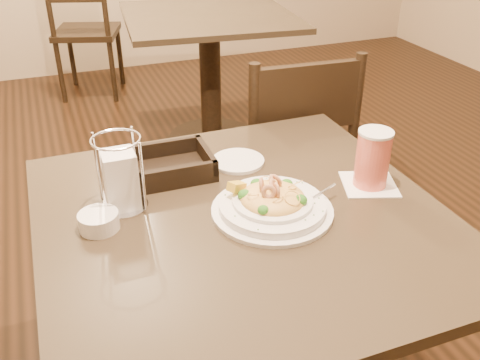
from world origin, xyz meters
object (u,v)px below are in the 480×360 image
object	(u,v)px
pasta_bowl	(272,203)
napkin_caddy	(121,178)
butter_ramekin	(99,221)
dining_chair_near	(288,163)
side_plate	(238,161)
background_table	(210,57)
bread_basket	(171,166)
main_table	(243,295)
dining_chair_far	(84,27)
drink_glass	(373,159)

from	to	relation	value
pasta_bowl	napkin_caddy	world-z (taller)	napkin_caddy
napkin_caddy	butter_ramekin	xyz separation A→B (m)	(-0.06, -0.07, -0.06)
dining_chair_near	pasta_bowl	xyz separation A→B (m)	(-0.36, -0.64, 0.29)
pasta_bowl	side_plate	world-z (taller)	pasta_bowl
background_table	bread_basket	size ratio (longest dim) A/B	4.80
napkin_caddy	butter_ramekin	distance (m)	0.11
main_table	dining_chair_far	distance (m)	2.93
bread_basket	napkin_caddy	xyz separation A→B (m)	(-0.14, -0.12, 0.06)
pasta_bowl	drink_glass	size ratio (longest dim) A/B	1.86
dining_chair_far	butter_ramekin	world-z (taller)	dining_chair_far
pasta_bowl	butter_ramekin	xyz separation A→B (m)	(-0.37, 0.08, -0.01)
background_table	side_plate	bearing A→B (deg)	-105.33
background_table	drink_glass	xyz separation A→B (m)	(-0.20, -1.89, 0.31)
dining_chair_far	background_table	bearing A→B (deg)	137.12
pasta_bowl	bread_basket	bearing A→B (deg)	123.11
bread_basket	background_table	bearing A→B (deg)	69.00
dining_chair_far	side_plate	distance (m)	2.71
napkin_caddy	side_plate	world-z (taller)	napkin_caddy
side_plate	napkin_caddy	bearing A→B (deg)	-161.14
dining_chair_near	side_plate	distance (m)	0.58
dining_chair_far	main_table	bearing A→B (deg)	108.61
pasta_bowl	napkin_caddy	bearing A→B (deg)	155.36
dining_chair_near	drink_glass	world-z (taller)	dining_chair_near
dining_chair_near	butter_ramekin	size ratio (longest dim) A/B	10.70
background_table	dining_chair_near	xyz separation A→B (m)	(-0.11, -1.28, -0.02)
dining_chair_far	bread_basket	xyz separation A→B (m)	(-0.06, -2.68, 0.28)
dining_chair_near	side_plate	xyz separation A→B (m)	(-0.34, -0.39, 0.26)
dining_chair_near	pasta_bowl	distance (m)	0.79
main_table	dining_chair_far	bearing A→B (deg)	90.84
drink_glass	butter_ramekin	bearing A→B (deg)	175.74
dining_chair_far	napkin_caddy	size ratio (longest dim) A/B	5.25
bread_basket	butter_ramekin	world-z (taller)	bread_basket
bread_basket	butter_ramekin	size ratio (longest dim) A/B	2.37
main_table	napkin_caddy	size ratio (longest dim) A/B	5.08
dining_chair_far	napkin_caddy	bearing A→B (deg)	103.65
drink_glass	napkin_caddy	distance (m)	0.59
background_table	napkin_caddy	distance (m)	1.96
napkin_caddy	butter_ramekin	size ratio (longest dim) A/B	2.04
pasta_bowl	bread_basket	xyz separation A→B (m)	(-0.17, 0.26, -0.00)
dining_chair_near	bread_basket	distance (m)	0.71
main_table	butter_ramekin	distance (m)	0.41
drink_glass	side_plate	bearing A→B (deg)	139.23
dining_chair_far	pasta_bowl	bearing A→B (deg)	109.87
butter_ramekin	pasta_bowl	bearing A→B (deg)	-11.36
dining_chair_near	butter_ramekin	xyz separation A→B (m)	(-0.73, -0.56, 0.28)
background_table	side_plate	world-z (taller)	side_plate
dining_chair_far	drink_glass	xyz separation A→B (m)	(0.38, -2.91, 0.33)
main_table	drink_glass	bearing A→B (deg)	2.27
dining_chair_near	napkin_caddy	bearing A→B (deg)	40.35
side_plate	bread_basket	bearing A→B (deg)	178.37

